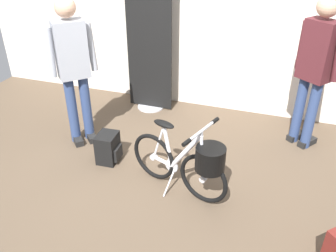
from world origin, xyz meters
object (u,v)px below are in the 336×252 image
folding_bike_foreground (189,162)px  backpack_on_floor (108,148)px  visitor_browsing (315,66)px  floor_banner_stand (149,48)px  visitor_near_wall (73,65)px

folding_bike_foreground → backpack_on_floor: bearing=165.9°
visitor_browsing → folding_bike_foreground: bearing=-127.8°
backpack_on_floor → visitor_browsing: bearing=27.9°
folding_bike_foreground → visitor_browsing: 1.69m
backpack_on_floor → floor_banner_stand: bearing=91.4°
visitor_near_wall → floor_banner_stand: bearing=65.6°
visitor_near_wall → backpack_on_floor: 0.96m
visitor_browsing → floor_banner_stand: bearing=171.4°
visitor_near_wall → backpack_on_floor: size_ratio=5.01×
floor_banner_stand → visitor_near_wall: 1.12m
folding_bike_foreground → backpack_on_floor: (-0.95, 0.24, -0.21)m
floor_banner_stand → folding_bike_foreground: bearing=-57.7°
folding_bike_foreground → backpack_on_floor: 1.00m
visitor_near_wall → backpack_on_floor: (0.49, -0.30, -0.76)m
floor_banner_stand → folding_bike_foreground: size_ratio=1.83×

